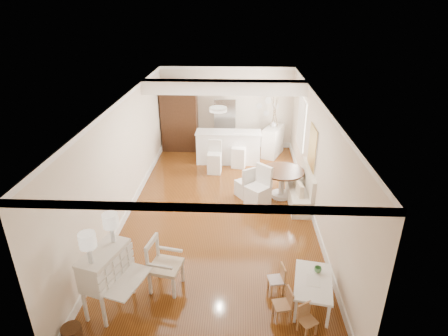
# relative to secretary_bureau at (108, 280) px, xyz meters

# --- Properties ---
(room) EXTENTS (9.00, 9.04, 2.82)m
(room) POSITION_rel_secretary_bureau_xyz_m (1.74, 3.55, 1.40)
(room) COLOR brown
(room) RESTS_ON ground
(secretary_bureau) EXTENTS (1.13, 1.14, 1.15)m
(secretary_bureau) POSITION_rel_secretary_bureau_xyz_m (0.00, 0.00, 0.00)
(secretary_bureau) COLOR white
(secretary_bureau) RESTS_ON ground
(gustavian_armchair) EXTENTS (0.68, 0.68, 1.00)m
(gustavian_armchair) POSITION_rel_secretary_bureau_xyz_m (0.88, 0.50, -0.08)
(gustavian_armchair) COLOR silver
(gustavian_armchair) RESTS_ON ground
(wicker_basket) EXTENTS (0.34, 0.34, 0.30)m
(wicker_basket) POSITION_rel_secretary_bureau_xyz_m (-0.35, -0.76, -0.43)
(wicker_basket) COLOR #482C16
(wicker_basket) RESTS_ON ground
(kids_table) EXTENTS (0.79, 1.12, 0.51)m
(kids_table) POSITION_rel_secretary_bureau_xyz_m (3.44, 0.20, -0.32)
(kids_table) COLOR white
(kids_table) RESTS_ON ground
(kids_chair_a) EXTENTS (0.34, 0.34, 0.59)m
(kids_chair_a) POSITION_rel_secretary_bureau_xyz_m (2.90, -0.14, -0.28)
(kids_chair_a) COLOR #A3734A
(kids_chair_a) RESTS_ON ground
(kids_chair_b) EXTENTS (0.32, 0.32, 0.57)m
(kids_chair_b) POSITION_rel_secretary_bureau_xyz_m (2.85, 0.47, -0.29)
(kids_chair_b) COLOR tan
(kids_chair_b) RESTS_ON ground
(kids_chair_c) EXTENTS (0.35, 0.35, 0.53)m
(kids_chair_c) POSITION_rel_secretary_bureau_xyz_m (3.27, -0.42, -0.31)
(kids_chair_c) COLOR #A4754A
(kids_chair_c) RESTS_ON ground
(banquette) EXTENTS (0.52, 1.60, 0.98)m
(banquette) POSITION_rel_secretary_bureau_xyz_m (3.69, 3.72, -0.09)
(banquette) COLOR silver
(banquette) RESTS_ON ground
(dining_table) EXTENTS (1.33, 1.33, 0.77)m
(dining_table) POSITION_rel_secretary_bureau_xyz_m (3.28, 4.06, -0.19)
(dining_table) COLOR #4A2C18
(dining_table) RESTS_ON ground
(slip_chair_near) EXTENTS (0.72, 0.72, 1.05)m
(slip_chair_near) POSITION_rel_secretary_bureau_xyz_m (2.64, 3.60, -0.05)
(slip_chair_near) COLOR white
(slip_chair_near) RESTS_ON ground
(slip_chair_far) EXTENTS (0.58, 0.58, 0.86)m
(slip_chair_far) POSITION_rel_secretary_bureau_xyz_m (2.32, 4.07, -0.15)
(slip_chair_far) COLOR white
(slip_chair_far) RESTS_ON ground
(breakfast_counter) EXTENTS (2.05, 0.65, 1.03)m
(breakfast_counter) POSITION_rel_secretary_bureau_xyz_m (1.80, 6.32, -0.06)
(breakfast_counter) COLOR white
(breakfast_counter) RESTS_ON ground
(bar_stool_left) EXTENTS (0.42, 0.42, 1.00)m
(bar_stool_left) POSITION_rel_secretary_bureau_xyz_m (1.41, 5.49, -0.08)
(bar_stool_left) COLOR white
(bar_stool_left) RESTS_ON ground
(bar_stool_right) EXTENTS (0.48, 0.48, 1.03)m
(bar_stool_right) POSITION_rel_secretary_bureau_xyz_m (2.14, 5.98, -0.06)
(bar_stool_right) COLOR white
(bar_stool_right) RESTS_ON ground
(pantry_cabinet) EXTENTS (1.20, 0.60, 2.30)m
(pantry_cabinet) POSITION_rel_secretary_bureau_xyz_m (0.10, 7.40, 0.57)
(pantry_cabinet) COLOR #381E11
(pantry_cabinet) RESTS_ON ground
(fridge) EXTENTS (0.75, 0.65, 1.80)m
(fridge) POSITION_rel_secretary_bureau_xyz_m (2.00, 7.37, 0.32)
(fridge) COLOR silver
(fridge) RESTS_ON ground
(sideboard) EXTENTS (0.82, 1.12, 0.98)m
(sideboard) POSITION_rel_secretary_bureau_xyz_m (3.27, 7.01, -0.09)
(sideboard) COLOR beige
(sideboard) RESTS_ON ground
(pencil_cup) EXTENTS (0.16, 0.16, 0.10)m
(pencil_cup) POSITION_rel_secretary_bureau_xyz_m (3.55, 0.43, -0.01)
(pencil_cup) COLOR #5DA161
(pencil_cup) RESTS_ON kids_table
(branch_vase) EXTENTS (0.21, 0.21, 0.19)m
(branch_vase) POSITION_rel_secretary_bureau_xyz_m (3.25, 7.05, 0.50)
(branch_vase) COLOR silver
(branch_vase) RESTS_ON sideboard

